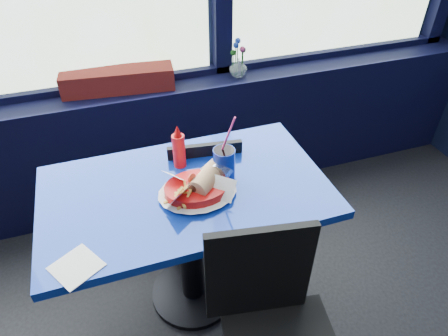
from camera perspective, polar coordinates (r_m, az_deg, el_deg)
window_sill at (r=2.58m, az=-16.33°, el=2.04°), size 5.00×0.26×0.80m
near_table at (r=1.82m, az=-5.16°, el=-7.18°), size 1.20×0.70×0.75m
chair_near_front at (r=1.56m, az=7.05°, el=-21.14°), size 0.47×0.47×0.90m
chair_near_back at (r=2.12m, az=-3.65°, el=-2.85°), size 0.41×0.42×0.81m
planter_box at (r=2.37m, az=-14.89°, el=12.06°), size 0.63×0.22×0.12m
flower_vase at (r=2.46m, az=2.06°, el=14.47°), size 0.12×0.12×0.23m
food_basket at (r=1.64m, az=-3.62°, el=-2.68°), size 0.34×0.34×0.11m
ketchup_bottle at (r=1.76m, az=-6.48°, el=2.79°), size 0.06×0.06×0.21m
soda_cup at (r=1.69m, az=0.01°, el=0.62°), size 0.09×0.09×0.32m
napkin at (r=1.49m, az=-20.34°, el=-13.07°), size 0.20×0.20×0.00m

